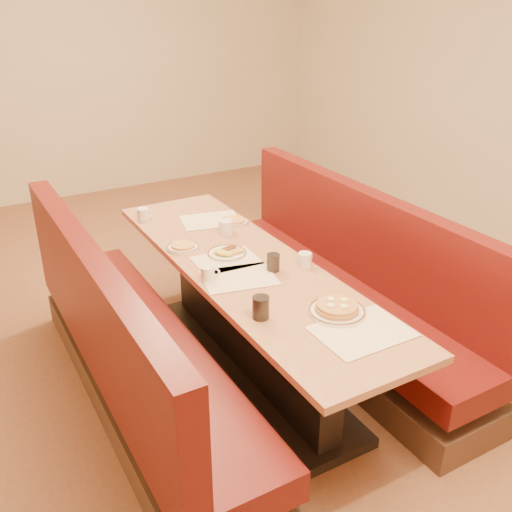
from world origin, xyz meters
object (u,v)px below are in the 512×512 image
coffee_mug_a (305,259)px  coffee_mug_d (144,214)px  diner_table (247,320)px  soda_tumbler_near (261,307)px  booth_left (131,356)px  coffee_mug_c (226,227)px  soda_tumbler_mid (273,262)px  booth_right (343,293)px  eggs_plate (227,253)px  coffee_mug_b (208,273)px  pancake_plate (337,309)px

coffee_mug_a → coffee_mug_d: coffee_mug_d is taller
diner_table → soda_tumbler_near: bearing=-112.3°
diner_table → booth_left: size_ratio=1.00×
coffee_mug_c → soda_tumbler_near: (-0.33, -1.01, 0.01)m
diner_table → soda_tumbler_mid: (0.09, -0.14, 0.43)m
booth_right → soda_tumbler_mid: size_ratio=24.48×
coffee_mug_c → soda_tumbler_near: bearing=-130.8°
diner_table → soda_tumbler_near: 0.74m
coffee_mug_a → soda_tumbler_near: bearing=-163.3°
eggs_plate → coffee_mug_c: 0.32m
diner_table → coffee_mug_d: bearing=105.9°
eggs_plate → coffee_mug_d: 0.83m
coffee_mug_a → coffee_mug_c: (-0.18, 0.64, 0.01)m
coffee_mug_b → coffee_mug_c: (0.38, 0.52, 0.01)m
eggs_plate → coffee_mug_a: bearing=-47.8°
booth_left → soda_tumbler_mid: 0.95m
diner_table → eggs_plate: 0.43m
coffee_mug_d → soda_tumbler_near: bearing=-71.7°
booth_right → eggs_plate: (-0.77, 0.17, 0.40)m
pancake_plate → soda_tumbler_mid: bearing=92.6°
soda_tumbler_near → soda_tumbler_mid: soda_tumbler_near is taller
eggs_plate → diner_table: bearing=-76.5°
booth_left → soda_tumbler_near: bearing=-47.5°
pancake_plate → coffee_mug_b: size_ratio=2.70×
eggs_plate → coffee_mug_d: bearing=106.4°
booth_left → coffee_mug_a: 1.12m
coffee_mug_b → soda_tumbler_near: size_ratio=0.93×
booth_left → soda_tumbler_near: size_ratio=21.66×
coffee_mug_d → booth_left: bearing=-98.8°
coffee_mug_a → soda_tumbler_near: 0.63m
diner_table → booth_right: 0.73m
booth_left → soda_tumbler_mid: (0.83, -0.14, 0.44)m
diner_table → eggs_plate: (-0.04, 0.17, 0.39)m
coffee_mug_c → coffee_mug_a: bearing=-97.1°
coffee_mug_d → booth_right: bearing=-27.5°
booth_right → coffee_mug_a: (-0.45, -0.19, 0.43)m
booth_left → pancake_plate: 1.18m
booth_right → coffee_mug_c: size_ratio=19.39×
diner_table → coffee_mug_b: coffee_mug_b is taller
booth_right → soda_tumbler_near: size_ratio=21.66×
booth_right → soda_tumbler_near: bearing=-150.1°
booth_left → coffee_mug_b: (0.46, -0.06, 0.43)m
diner_table → coffee_mug_d: coffee_mug_d is taller
booth_right → coffee_mug_d: (-1.01, 0.97, 0.43)m
pancake_plate → coffee_mug_c: 1.16m
pancake_plate → coffee_mug_a: 0.54m
diner_table → coffee_mug_b: (-0.28, -0.06, 0.42)m
diner_table → coffee_mug_b: bearing=-166.8°
coffee_mug_b → soda_tumbler_near: (0.05, -0.49, 0.01)m
eggs_plate → coffee_mug_c: (0.14, 0.29, 0.04)m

